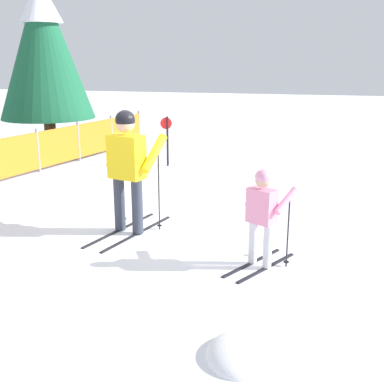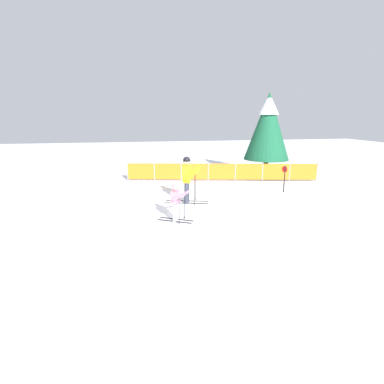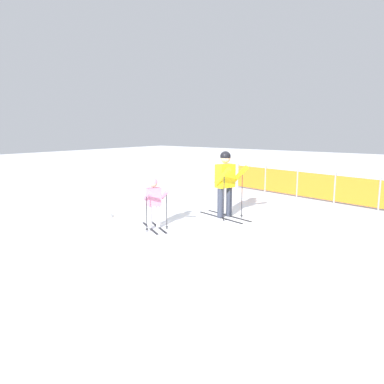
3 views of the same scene
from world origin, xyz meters
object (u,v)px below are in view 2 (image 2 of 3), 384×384
Objects in this scene: skier_adult at (187,175)px; safety_fence at (222,172)px; conifer_far at (268,125)px; skier_child at (176,199)px; trail_marker at (284,176)px.

skier_adult reaches higher than safety_fence.
safety_fence is at bearing -164.60° from conifer_far.
skier_adult reaches higher than skier_child.
conifer_far reaches higher than safety_fence.
skier_adult is 2.24m from skier_child.
skier_adult is 4.71m from trail_marker.
safety_fence is at bearing 126.80° from trail_marker.
skier_adult is 0.19× the size of safety_fence.
safety_fence is 8.22× the size of trail_marker.
conifer_far is at bearing 75.90° from skier_child.
safety_fence is at bearing 89.36° from skier_child.
skier_child is 1.05× the size of trail_marker.
safety_fence is 3.54m from trail_marker.
skier_child is 6.62m from safety_fence.
safety_fence is 3.77m from conifer_far.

